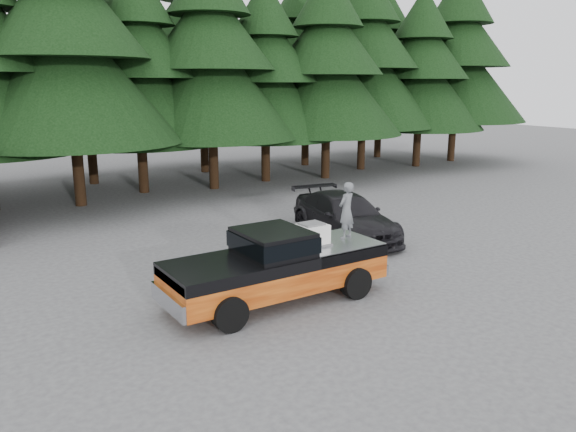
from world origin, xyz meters
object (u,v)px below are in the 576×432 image
pickup_truck (276,277)px  man_on_bed (346,210)px  parked_car (345,216)px  air_compressor (312,235)px

pickup_truck → man_on_bed: 2.73m
man_on_bed → parked_car: (3.01, 3.77, -1.32)m
pickup_truck → air_compressor: air_compressor is taller
pickup_truck → parked_car: size_ratio=1.10×
pickup_truck → man_on_bed: bearing=1.5°
pickup_truck → air_compressor: 1.44m
pickup_truck → air_compressor: (1.10, 0.01, 0.94)m
man_on_bed → parked_car: size_ratio=0.29×
parked_car → pickup_truck: bearing=-134.7°
man_on_bed → parked_car: man_on_bed is taller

